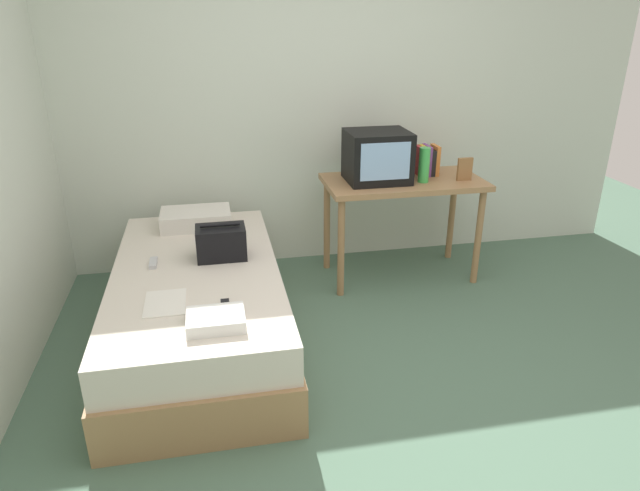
{
  "coord_description": "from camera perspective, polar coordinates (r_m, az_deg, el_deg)",
  "views": [
    {
      "loc": [
        -0.86,
        -2.31,
        1.91
      ],
      "look_at": [
        -0.22,
        0.9,
        0.54
      ],
      "focal_mm": 31.43,
      "sensor_mm": 36.0,
      "label": 1
    }
  ],
  "objects": [
    {
      "name": "remote_silver",
      "position": [
        3.52,
        -16.62,
        -1.71
      ],
      "size": [
        0.04,
        0.14,
        0.02
      ],
      "primitive_type": "cube",
      "color": "#B7B7BC",
      "rests_on": "bed"
    },
    {
      "name": "handbag",
      "position": [
        3.49,
        -10.03,
        0.32
      ],
      "size": [
        0.3,
        0.2,
        0.23
      ],
      "color": "black",
      "rests_on": "bed"
    },
    {
      "name": "wall_back",
      "position": [
        4.43,
        -0.05,
        14.83
      ],
      "size": [
        5.2,
        0.1,
        2.6
      ],
      "primitive_type": "cube",
      "color": "silver",
      "rests_on": "ground"
    },
    {
      "name": "ground_plane",
      "position": [
        3.12,
        7.47,
        -15.31
      ],
      "size": [
        8.0,
        8.0,
        0.0
      ],
      "primitive_type": "plane",
      "color": "#4C6B56"
    },
    {
      "name": "pillow",
      "position": [
        4.06,
        -12.52,
        2.71
      ],
      "size": [
        0.48,
        0.32,
        0.12
      ],
      "primitive_type": "cube",
      "color": "silver",
      "rests_on": "bed"
    },
    {
      "name": "desk",
      "position": [
        4.21,
        8.44,
        5.36
      ],
      "size": [
        1.16,
        0.6,
        0.77
      ],
      "color": "#9E754C",
      "rests_on": "ground"
    },
    {
      "name": "folded_towel",
      "position": [
        2.78,
        -10.56,
        -7.46
      ],
      "size": [
        0.28,
        0.22,
        0.06
      ],
      "primitive_type": "cube",
      "color": "white",
      "rests_on": "bed"
    },
    {
      "name": "picture_frame",
      "position": [
        4.22,
        14.52,
        7.53
      ],
      "size": [
        0.11,
        0.02,
        0.17
      ],
      "primitive_type": "cube",
      "color": "olive",
      "rests_on": "desk"
    },
    {
      "name": "water_bottle",
      "position": [
        4.11,
        10.55,
        8.07
      ],
      "size": [
        0.08,
        0.08,
        0.25
      ],
      "primitive_type": "cylinder",
      "color": "green",
      "rests_on": "desk"
    },
    {
      "name": "magazine",
      "position": [
        3.05,
        -15.49,
        -5.66
      ],
      "size": [
        0.21,
        0.29,
        0.01
      ],
      "primitive_type": "cube",
      "color": "white",
      "rests_on": "bed"
    },
    {
      "name": "book_row",
      "position": [
        4.31,
        10.83,
        8.48
      ],
      "size": [
        0.15,
        0.16,
        0.22
      ],
      "color": "#B72D33",
      "rests_on": "desk"
    },
    {
      "name": "tv",
      "position": [
        4.08,
        5.85,
        9.02
      ],
      "size": [
        0.44,
        0.39,
        0.36
      ],
      "color": "black",
      "rests_on": "desk"
    },
    {
      "name": "remote_dark",
      "position": [
        2.93,
        -9.61,
        -6.23
      ],
      "size": [
        0.04,
        0.16,
        0.02
      ],
      "primitive_type": "cube",
      "color": "black",
      "rests_on": "bed"
    },
    {
      "name": "bed",
      "position": [
        3.53,
        -12.21,
        -5.99
      ],
      "size": [
        1.0,
        2.0,
        0.5
      ],
      "color": "#9E754C",
      "rests_on": "ground"
    }
  ]
}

